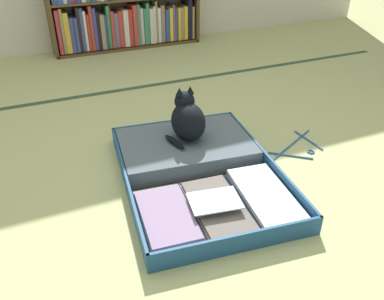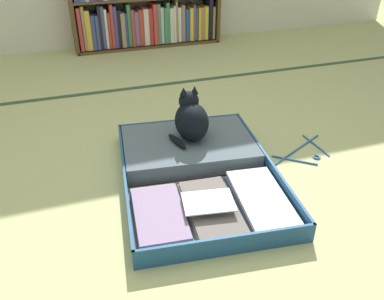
{
  "view_description": "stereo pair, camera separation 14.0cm",
  "coord_description": "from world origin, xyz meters",
  "px_view_note": "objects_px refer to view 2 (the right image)",
  "views": [
    {
      "loc": [
        -0.53,
        -1.42,
        1.12
      ],
      "look_at": [
        0.11,
        0.06,
        0.14
      ],
      "focal_mm": 37.06,
      "sensor_mm": 36.0,
      "label": 1
    },
    {
      "loc": [
        -0.4,
        -1.47,
        1.12
      ],
      "look_at": [
        0.11,
        0.06,
        0.14
      ],
      "focal_mm": 37.06,
      "sensor_mm": 36.0,
      "label": 2
    }
  ],
  "objects_px": {
    "bookshelf": "(145,0)",
    "black_cat": "(191,119)",
    "clothes_hanger": "(304,152)",
    "open_suitcase": "(195,166)"
  },
  "relations": [
    {
      "from": "open_suitcase",
      "to": "clothes_hanger",
      "type": "relative_size",
      "value": 2.73
    },
    {
      "from": "open_suitcase",
      "to": "black_cat",
      "type": "bearing_deg",
      "value": 78.35
    },
    {
      "from": "bookshelf",
      "to": "clothes_hanger",
      "type": "relative_size",
      "value": 3.53
    },
    {
      "from": "clothes_hanger",
      "to": "bookshelf",
      "type": "bearing_deg",
      "value": 99.07
    },
    {
      "from": "black_cat",
      "to": "clothes_hanger",
      "type": "height_order",
      "value": "black_cat"
    },
    {
      "from": "open_suitcase",
      "to": "bookshelf",
      "type": "bearing_deg",
      "value": 83.07
    },
    {
      "from": "bookshelf",
      "to": "black_cat",
      "type": "distance_m",
      "value": 2.02
    },
    {
      "from": "bookshelf",
      "to": "clothes_hanger",
      "type": "xyz_separation_m",
      "value": [
        0.35,
        -2.2,
        -0.41
      ]
    },
    {
      "from": "clothes_hanger",
      "to": "open_suitcase",
      "type": "bearing_deg",
      "value": 179.28
    },
    {
      "from": "bookshelf",
      "to": "clothes_hanger",
      "type": "bearing_deg",
      "value": -80.93
    }
  ]
}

